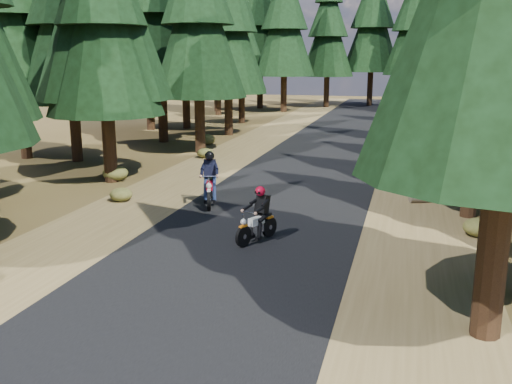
# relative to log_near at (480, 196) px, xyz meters

# --- Properties ---
(ground) EXTENTS (120.00, 120.00, 0.00)m
(ground) POSITION_rel_log_near_xyz_m (-6.65, -6.76, -0.16)
(ground) COLOR #423017
(ground) RESTS_ON ground
(road) EXTENTS (6.00, 100.00, 0.01)m
(road) POSITION_rel_log_near_xyz_m (-6.65, -1.76, -0.15)
(road) COLOR black
(road) RESTS_ON ground
(shoulder_l) EXTENTS (3.20, 100.00, 0.01)m
(shoulder_l) POSITION_rel_log_near_xyz_m (-11.25, -1.76, -0.16)
(shoulder_l) COLOR brown
(shoulder_l) RESTS_ON ground
(shoulder_r) EXTENTS (3.20, 100.00, 0.01)m
(shoulder_r) POSITION_rel_log_near_xyz_m (-2.05, -1.76, -0.16)
(shoulder_r) COLOR brown
(shoulder_r) RESTS_ON ground
(pine_forest) EXTENTS (34.59, 55.08, 16.32)m
(pine_forest) POSITION_rel_log_near_xyz_m (-6.67, 14.29, 7.73)
(pine_forest) COLOR black
(pine_forest) RESTS_ON ground
(log_near) EXTENTS (4.82, 2.23, 0.32)m
(log_near) POSITION_rel_log_near_xyz_m (0.00, 0.00, 0.00)
(log_near) COLOR #4C4233
(log_near) RESTS_ON ground
(understory_shrubs) EXTENTS (14.85, 31.36, 0.62)m
(understory_shrubs) POSITION_rel_log_near_xyz_m (-6.24, 0.37, 0.11)
(understory_shrubs) COLOR #474C1E
(understory_shrubs) RESTS_ON ground
(rider_lead) EXTENTS (1.16, 1.75, 1.51)m
(rider_lead) POSITION_rel_log_near_xyz_m (-6.32, -6.42, 0.35)
(rider_lead) COLOR white
(rider_lead) RESTS_ON road
(rider_follow) EXTENTS (1.18, 2.12, 1.81)m
(rider_follow) POSITION_rel_log_near_xyz_m (-8.84, -3.08, 0.45)
(rider_follow) COLOR #AA0B1B
(rider_follow) RESTS_ON road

